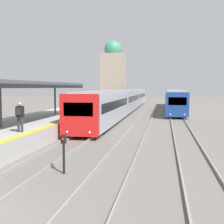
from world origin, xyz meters
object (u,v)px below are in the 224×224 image
at_px(person_on_platform, 20,114).
at_px(signal_post_near, 64,149).
at_px(train_far, 173,99).
at_px(train_near, 125,100).

distance_m(person_on_platform, signal_post_near, 5.68).
xyz_separation_m(train_far, signal_post_near, (-5.40, -38.40, -0.73)).
bearing_deg(person_on_platform, signal_post_near, -46.49).
bearing_deg(train_far, signal_post_near, -98.00).
bearing_deg(train_near, signal_post_near, -87.27).
distance_m(train_near, signal_post_near, 32.82).
distance_m(train_far, signal_post_near, 38.79).
xyz_separation_m(person_on_platform, train_far, (9.25, 34.35, -0.29)).
height_order(person_on_platform, train_far, train_far).
relative_size(person_on_platform, train_far, 0.05).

